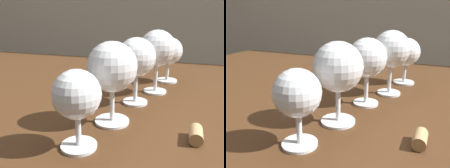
# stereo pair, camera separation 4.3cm
# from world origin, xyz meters

# --- Properties ---
(dining_table) EXTENTS (1.38, 0.80, 0.78)m
(dining_table) POSITION_xyz_m (0.00, 0.00, 0.68)
(dining_table) COLOR #472B16
(dining_table) RESTS_ON ground_plane
(wine_glass_merlot) EXTENTS (0.07, 0.07, 0.12)m
(wine_glass_merlot) POSITION_xyz_m (0.04, -0.28, 0.86)
(wine_glass_merlot) COLOR white
(wine_glass_merlot) RESTS_ON dining_table
(wine_glass_port) EXTENTS (0.09, 0.09, 0.15)m
(wine_glass_port) POSITION_xyz_m (0.06, -0.19, 0.88)
(wine_glass_port) COLOR white
(wine_glass_port) RESTS_ON dining_table
(wine_glass_rose) EXTENTS (0.08, 0.08, 0.15)m
(wine_glass_rose) POSITION_xyz_m (0.08, -0.08, 0.88)
(wine_glass_rose) COLOR white
(wine_glass_rose) RESTS_ON dining_table
(wine_glass_white) EXTENTS (0.09, 0.09, 0.16)m
(wine_glass_white) POSITION_xyz_m (0.11, 0.01, 0.89)
(wine_glass_white) COLOR white
(wine_glass_white) RESTS_ON dining_table
(wine_glass_pinot) EXTENTS (0.08, 0.08, 0.13)m
(wine_glass_pinot) POSITION_xyz_m (0.13, 0.12, 0.86)
(wine_glass_pinot) COLOR white
(wine_glass_pinot) RESTS_ON dining_table
(cork) EXTENTS (0.02, 0.04, 0.02)m
(cork) POSITION_xyz_m (0.21, -0.21, 0.79)
(cork) COLOR tan
(cork) RESTS_ON dining_table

